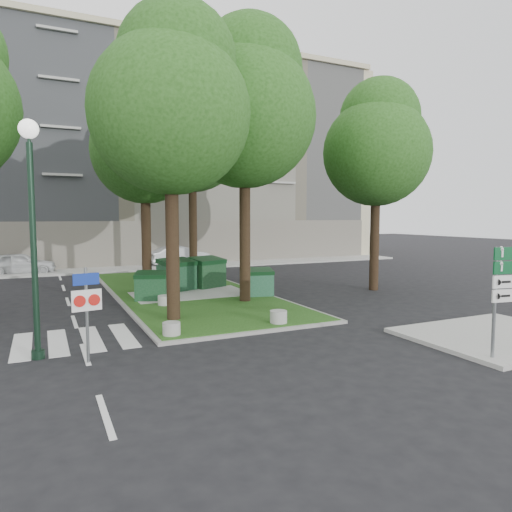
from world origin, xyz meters
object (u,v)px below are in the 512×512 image
dumpster_c (207,272)px  litter_bin (183,270)px  bollard_left (172,329)px  street_lamp (32,210)px  bollard_mid (165,300)px  car_silver (179,256)px  tree_median_far (193,128)px  dumpster_a (151,286)px  dumpster_d (258,282)px  traffic_sign_pole (87,302)px  dumpster_b (177,275)px  bollard_right (278,317)px  tree_median_near_right (246,103)px  tree_median_near_left (172,99)px  tree_street_right (377,143)px  car_white (21,263)px  tree_median_mid (146,141)px

dumpster_c → litter_bin: size_ratio=2.44×
bollard_left → street_lamp: size_ratio=0.09×
bollard_mid → car_silver: car_silver is taller
tree_median_far → car_silver: 10.70m
litter_bin → dumpster_a: bearing=-116.3°
dumpster_d → traffic_sign_pole: bearing=-128.7°
dumpster_b → bollard_right: bearing=-102.1°
tree_median_near_right → dumpster_d: (0.91, 0.84, -7.29)m
dumpster_d → traffic_sign_pole: traffic_sign_pole is taller
tree_median_near_left → traffic_sign_pole: size_ratio=4.53×
tree_street_right → car_white: (-15.68, 13.78, -6.31)m
dumpster_b → dumpster_c: bearing=-9.1°
bollard_right → bollard_mid: bearing=119.9°
dumpster_a → dumpster_d: bearing=9.4°
dumpster_c → car_white: bearing=107.0°
bollard_right → bollard_mid: 5.19m
tree_median_near_right → tree_median_far: size_ratio=0.96×
dumpster_b → bollard_left: 8.06m
dumpster_b → car_white: size_ratio=0.48×
bollard_mid → street_lamp: size_ratio=0.09×
bollard_mid → car_silver: (4.68, 14.50, 0.42)m
car_silver → car_white: bearing=87.4°
tree_median_far → tree_street_right: bearing=-45.8°
dumpster_b → car_white: bearing=101.7°
tree_median_near_left → tree_median_far: bearing=68.7°
tree_median_near_left → bollard_left: bearing=-108.5°
tree_median_mid → car_silver: bearing=67.1°
dumpster_c → tree_median_near_right: bearing=-108.1°
tree_median_mid → dumpster_c: 6.74m
bollard_mid → car_white: (-5.41, 13.84, 0.37)m
tree_street_right → bollard_mid: 12.25m
tree_median_near_right → dumpster_b: tree_median_near_right is taller
bollard_left → dumpster_d: bearing=43.8°
litter_bin → street_lamp: bearing=-120.2°
bollard_mid → tree_median_mid: bearing=86.2°
tree_street_right → traffic_sign_pole: 15.76m
bollard_right → tree_median_near_left: bearing=143.8°
dumpster_a → bollard_mid: bearing=-59.6°
street_lamp → bollard_right: bearing=3.1°
tree_street_right → car_silver: size_ratio=2.30×
dumpster_d → dumpster_b: bearing=146.7°
tree_street_right → tree_median_near_left: bearing=-166.6°
dumpster_a → dumpster_c: dumpster_c is taller
tree_median_mid → street_lamp: (-4.68, -8.93, -3.30)m
dumpster_c → bollard_right: (-0.40, -8.04, -0.51)m
tree_street_right → street_lamp: 15.83m
tree_median_mid → dumpster_b: size_ratio=5.28×
bollard_right → bollard_mid: (-2.59, 4.50, -0.01)m
tree_median_mid → tree_median_near_left: bearing=-94.4°
tree_median_near_left → dumpster_a: (0.01, 3.75, -6.63)m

